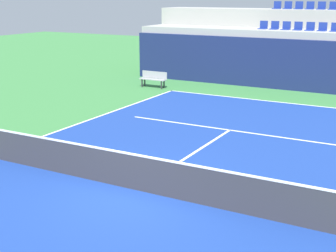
% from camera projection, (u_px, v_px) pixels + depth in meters
% --- Properties ---
extents(ground_plane, '(80.00, 80.00, 0.00)m').
position_uv_depth(ground_plane, '(136.00, 190.00, 12.30)').
color(ground_plane, '#387A3D').
extents(court_surface, '(11.00, 24.00, 0.01)m').
position_uv_depth(court_surface, '(136.00, 190.00, 12.30)').
color(court_surface, navy).
rests_on(court_surface, ground_plane).
extents(baseline_far, '(11.00, 0.10, 0.00)m').
position_uv_depth(baseline_far, '(274.00, 102.00, 22.39)').
color(baseline_far, white).
rests_on(baseline_far, court_surface).
extents(service_line_far, '(8.26, 0.10, 0.00)m').
position_uv_depth(service_line_far, '(230.00, 130.00, 17.70)').
color(service_line_far, white).
rests_on(service_line_far, court_surface).
extents(centre_service_line, '(0.10, 6.40, 0.00)m').
position_uv_depth(centre_service_line, '(191.00, 155.00, 15.00)').
color(centre_service_line, white).
rests_on(centre_service_line, court_surface).
extents(back_wall, '(18.60, 0.30, 2.61)m').
position_uv_depth(back_wall, '(294.00, 65.00, 24.77)').
color(back_wall, navy).
rests_on(back_wall, ground_plane).
extents(stands_tier_lower, '(18.60, 2.40, 2.98)m').
position_uv_depth(stands_tier_lower, '(301.00, 59.00, 25.86)').
color(stands_tier_lower, '#9E9E99').
rests_on(stands_tier_lower, ground_plane).
extents(stands_tier_upper, '(18.60, 2.40, 4.00)m').
position_uv_depth(stands_tier_upper, '(312.00, 45.00, 27.75)').
color(stands_tier_upper, '#9E9E99').
rests_on(stands_tier_upper, ground_plane).
extents(seating_row_lower, '(4.90, 0.44, 0.44)m').
position_uv_depth(seating_row_lower, '(304.00, 28.00, 25.51)').
color(seating_row_lower, navy).
rests_on(seating_row_lower, stands_tier_lower).
extents(seating_row_upper, '(4.90, 0.44, 0.44)m').
position_uv_depth(seating_row_upper, '(316.00, 7.00, 27.27)').
color(seating_row_upper, navy).
rests_on(seating_row_upper, stands_tier_upper).
extents(tennis_net, '(11.08, 0.08, 1.07)m').
position_uv_depth(tennis_net, '(136.00, 172.00, 12.16)').
color(tennis_net, black).
rests_on(tennis_net, court_surface).
extents(player_bench, '(1.50, 0.40, 0.85)m').
position_uv_depth(player_bench, '(154.00, 78.00, 25.75)').
color(player_bench, '#99999E').
rests_on(player_bench, ground_plane).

